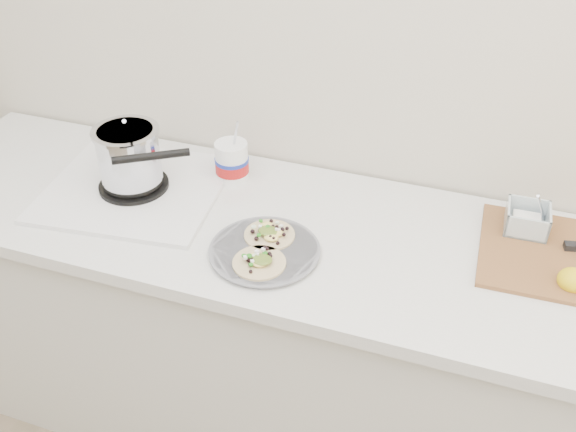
% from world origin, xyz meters
% --- Properties ---
extents(counter, '(2.44, 0.66, 0.90)m').
position_xyz_m(counter, '(0.00, 1.43, 0.45)').
color(counter, silver).
rests_on(counter, ground).
extents(stove, '(0.55, 0.52, 0.24)m').
position_xyz_m(stove, '(-0.53, 1.43, 0.98)').
color(stove, silver).
rests_on(stove, counter).
extents(taco_plate, '(0.29, 0.29, 0.04)m').
position_xyz_m(taco_plate, '(-0.06, 1.28, 0.92)').
color(taco_plate, slate).
rests_on(taco_plate, counter).
extents(tub, '(0.10, 0.10, 0.23)m').
position_xyz_m(tub, '(-0.28, 1.59, 0.97)').
color(tub, white).
rests_on(tub, counter).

